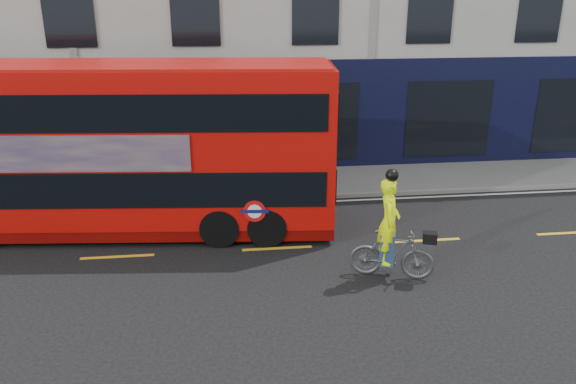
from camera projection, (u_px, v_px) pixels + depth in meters
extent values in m
plane|color=black|center=(449.00, 267.00, 13.47)|extent=(120.00, 120.00, 0.00)
cube|color=slate|center=(377.00, 179.00, 19.52)|extent=(60.00, 3.00, 0.12)
cube|color=gray|center=(389.00, 194.00, 18.12)|extent=(60.00, 0.12, 0.13)
cube|color=black|center=(368.00, 115.00, 20.25)|extent=(50.00, 0.08, 4.00)
cube|color=silver|center=(392.00, 199.00, 17.86)|extent=(58.00, 0.10, 0.01)
cube|color=#C10C07|center=(120.00, 143.00, 14.76)|extent=(11.37, 3.63, 4.01)
cube|color=#600603|center=(128.00, 219.00, 15.49)|extent=(11.36, 3.58, 0.30)
cube|color=black|center=(123.00, 175.00, 15.06)|extent=(10.93, 3.62, 0.91)
cube|color=black|center=(116.00, 104.00, 14.40)|extent=(10.93, 3.62, 0.91)
cube|color=#A00E0B|center=(112.00, 65.00, 14.07)|extent=(11.14, 3.50, 0.08)
cube|color=black|center=(332.00, 174.00, 15.18)|extent=(0.26, 2.28, 0.91)
cube|color=black|center=(334.00, 103.00, 14.52)|extent=(0.26, 2.28, 0.91)
cube|color=gray|center=(63.00, 154.00, 13.49)|extent=(6.07, 0.64, 0.91)
cylinder|color=red|center=(255.00, 211.00, 14.10)|extent=(0.57, 0.08, 0.57)
cylinder|color=white|center=(255.00, 211.00, 14.09)|extent=(0.37, 0.06, 0.37)
cube|color=#0C1459|center=(255.00, 211.00, 14.09)|extent=(0.71, 0.09, 0.09)
cylinder|color=black|center=(268.00, 211.00, 15.50)|extent=(1.27, 2.68, 1.02)
cylinder|color=black|center=(223.00, 211.00, 15.47)|extent=(1.27, 2.68, 1.02)
imported|color=#4F5154|center=(392.00, 254.00, 12.79)|extent=(2.00, 1.13, 1.16)
imported|color=#D8F604|center=(389.00, 221.00, 12.54)|extent=(0.68, 0.84, 1.99)
cube|color=black|center=(430.00, 238.00, 12.48)|extent=(0.37, 0.33, 0.24)
cube|color=navy|center=(387.00, 248.00, 12.77)|extent=(0.44, 0.50, 0.77)
sphere|color=black|center=(392.00, 175.00, 12.18)|extent=(0.29, 0.29, 0.29)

